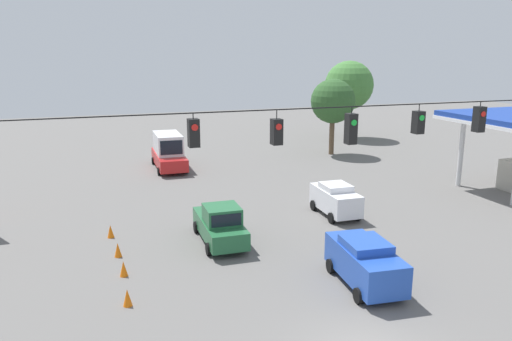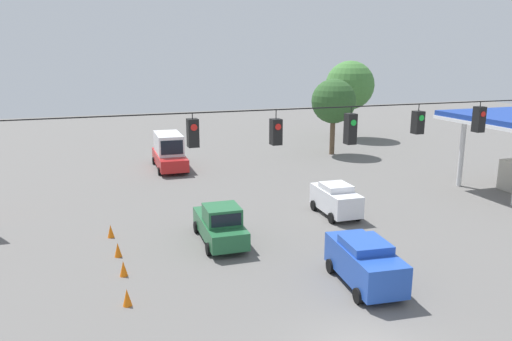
% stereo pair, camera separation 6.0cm
% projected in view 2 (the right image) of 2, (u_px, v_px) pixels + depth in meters
% --- Properties ---
extents(overhead_signal_span, '(23.92, 0.38, 8.99)m').
position_uv_depth(overhead_signal_span, '(349.00, 173.00, 16.98)').
color(overhead_signal_span, '#939399').
rests_on(overhead_signal_span, ground_plane).
extents(sedan_blue_crossing_near, '(2.42, 4.67, 2.03)m').
position_uv_depth(sedan_blue_crossing_near, '(364.00, 262.00, 21.29)').
color(sedan_blue_crossing_near, '#234CB2').
rests_on(sedan_blue_crossing_near, ground_plane).
extents(box_truck_red_withflow_deep, '(2.62, 6.65, 3.00)m').
position_uv_depth(box_truck_red_withflow_deep, '(169.00, 151.00, 42.74)').
color(box_truck_red_withflow_deep, red).
rests_on(box_truck_red_withflow_deep, ground_plane).
extents(sedan_white_oncoming_far, '(2.05, 4.05, 1.98)m').
position_uv_depth(sedan_white_oncoming_far, '(336.00, 199.00, 30.45)').
color(sedan_white_oncoming_far, silver).
rests_on(sedan_white_oncoming_far, ground_plane).
extents(pickup_truck_green_withflow_mid, '(2.25, 5.16, 2.12)m').
position_uv_depth(pickup_truck_green_withflow_mid, '(220.00, 225.00, 26.10)').
color(pickup_truck_green_withflow_mid, '#236038').
rests_on(pickup_truck_green_withflow_mid, ground_plane).
extents(traffic_cone_nearest, '(0.36, 0.36, 0.71)m').
position_uv_depth(traffic_cone_nearest, '(127.00, 297.00, 19.66)').
color(traffic_cone_nearest, orange).
rests_on(traffic_cone_nearest, ground_plane).
extents(traffic_cone_second, '(0.36, 0.36, 0.71)m').
position_uv_depth(traffic_cone_second, '(123.00, 269.00, 22.28)').
color(traffic_cone_second, orange).
rests_on(traffic_cone_second, ground_plane).
extents(traffic_cone_third, '(0.36, 0.36, 0.71)m').
position_uv_depth(traffic_cone_third, '(118.00, 250.00, 24.39)').
color(traffic_cone_third, orange).
rests_on(traffic_cone_third, ground_plane).
extents(traffic_cone_fourth, '(0.36, 0.36, 0.71)m').
position_uv_depth(traffic_cone_fourth, '(111.00, 231.00, 26.92)').
color(traffic_cone_fourth, orange).
rests_on(traffic_cone_fourth, ground_plane).
extents(tree_horizon_left, '(5.52, 5.52, 8.84)m').
position_uv_depth(tree_horizon_left, '(350.00, 85.00, 56.76)').
color(tree_horizon_left, '#4C3823').
rests_on(tree_horizon_left, ground_plane).
extents(tree_horizon_right, '(4.25, 4.25, 7.31)m').
position_uv_depth(tree_horizon_right, '(334.00, 102.00, 47.77)').
color(tree_horizon_right, brown).
rests_on(tree_horizon_right, ground_plane).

